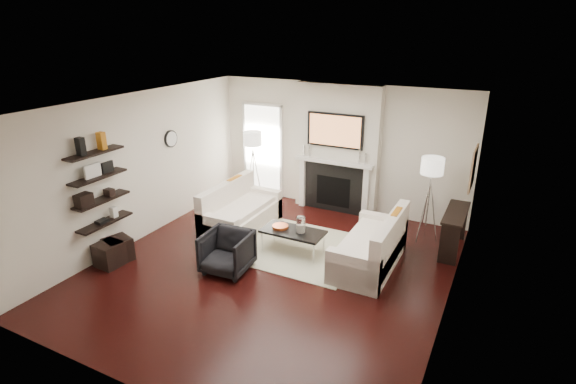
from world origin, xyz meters
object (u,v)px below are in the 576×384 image
at_px(loveseat_left_base, 242,220).
at_px(ottoman_near, 118,249).
at_px(lamp_right_shade, 433,166).
at_px(coffee_table, 293,232).
at_px(armchair, 227,250).
at_px(loveseat_right_base, 369,254).
at_px(lamp_left_shade, 253,138).

xyz_separation_m(loveseat_left_base, ottoman_near, (-1.23, -1.99, -0.01)).
bearing_deg(ottoman_near, loveseat_left_base, 58.41).
height_order(loveseat_left_base, ottoman_near, loveseat_left_base).
bearing_deg(lamp_right_shade, coffee_table, -141.73).
relative_size(armchair, ottoman_near, 1.86).
relative_size(coffee_table, lamp_right_shade, 2.75).
xyz_separation_m(loveseat_right_base, lamp_left_shade, (-3.25, 1.70, 1.24)).
bearing_deg(lamp_right_shade, loveseat_right_base, -114.76).
bearing_deg(lamp_right_shade, ottoman_near, -144.98).
height_order(loveseat_left_base, coffee_table, same).
distance_m(lamp_left_shade, ottoman_near, 3.73).
xyz_separation_m(armchair, ottoman_near, (-1.87, -0.55, -0.17)).
height_order(coffee_table, armchair, armchair).
xyz_separation_m(loveseat_left_base, coffee_table, (1.31, -0.39, 0.19)).
xyz_separation_m(loveseat_left_base, armchair, (0.64, -1.45, 0.16)).
relative_size(coffee_table, armchair, 1.48).
distance_m(coffee_table, ottoman_near, 3.01).
bearing_deg(loveseat_right_base, ottoman_near, -155.57).
bearing_deg(armchair, ottoman_near, -168.34).
height_order(loveseat_right_base, armchair, armchair).
bearing_deg(lamp_left_shade, loveseat_right_base, -27.68).
relative_size(loveseat_left_base, lamp_right_shade, 4.50).
xyz_separation_m(lamp_right_shade, ottoman_near, (-4.52, -3.17, -1.25)).
distance_m(armchair, lamp_right_shade, 3.88).
height_order(loveseat_left_base, armchair, armchair).
bearing_deg(lamp_left_shade, lamp_right_shade, -4.34).
relative_size(loveseat_left_base, loveseat_right_base, 1.00).
height_order(armchair, lamp_right_shade, lamp_right_shade).
height_order(loveseat_right_base, lamp_left_shade, lamp_left_shade).
distance_m(loveseat_left_base, coffee_table, 1.38).
distance_m(lamp_left_shade, lamp_right_shade, 3.91).
relative_size(loveseat_left_base, armchair, 2.42).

